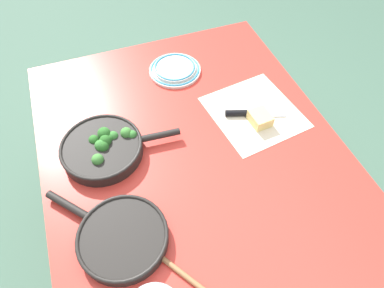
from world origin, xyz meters
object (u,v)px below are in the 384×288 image
at_px(skillet_broccoli, 104,147).
at_px(wooden_spoon, 165,260).
at_px(skillet_eggs, 122,237).
at_px(cheese_block, 260,118).
at_px(grater_knife, 247,113).
at_px(dinner_plate_stack, 175,69).

bearing_deg(skillet_broccoli, wooden_spoon, -74.55).
height_order(skillet_broccoli, wooden_spoon, skillet_broccoli).
relative_size(skillet_eggs, cheese_block, 4.26).
bearing_deg(wooden_spoon, cheese_block, -85.64).
relative_size(skillet_broccoli, grater_knife, 1.84).
relative_size(skillet_broccoli, skillet_eggs, 1.15).
distance_m(skillet_eggs, cheese_block, 0.63).
bearing_deg(dinner_plate_stack, wooden_spoon, -20.34).
bearing_deg(cheese_block, skillet_eggs, -64.99).
xyz_separation_m(grater_knife, dinner_plate_stack, (-0.32, -0.17, 0.00)).
bearing_deg(skillet_eggs, dinner_plate_stack, -70.34).
height_order(skillet_broccoli, skillet_eggs, skillet_broccoli).
distance_m(wooden_spoon, dinner_plate_stack, 0.79).
bearing_deg(grater_knife, skillet_broccoli, -162.17).
bearing_deg(wooden_spoon, dinner_plate_stack, -53.64).
bearing_deg(grater_knife, dinner_plate_stack, 137.14).
relative_size(skillet_eggs, dinner_plate_stack, 1.66).
relative_size(grater_knife, cheese_block, 2.66).
height_order(skillet_broccoli, grater_knife, skillet_broccoli).
bearing_deg(skillet_broccoli, cheese_block, -1.44).
bearing_deg(dinner_plate_stack, skillet_broccoli, -48.69).
xyz_separation_m(skillet_broccoli, dinner_plate_stack, (-0.31, 0.36, -0.02)).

